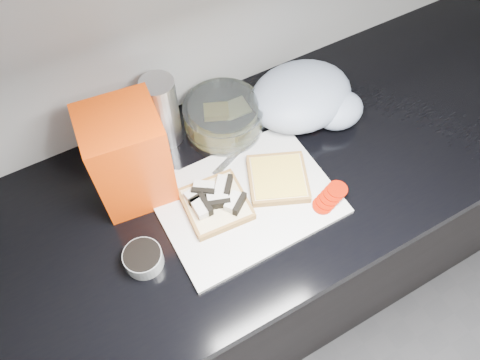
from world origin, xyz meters
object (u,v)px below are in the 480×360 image
object	(u,v)px
glass_bowl	(223,118)
steel_canister	(162,112)
bread_bag	(129,157)
cutting_board	(246,200)

from	to	relation	value
glass_bowl	steel_canister	world-z (taller)	steel_canister
glass_bowl	steel_canister	distance (m)	0.16
bread_bag	steel_canister	xyz separation A→B (m)	(0.12, 0.11, -0.03)
steel_canister	bread_bag	bearing A→B (deg)	-138.72
bread_bag	cutting_board	bearing A→B (deg)	-30.31
glass_bowl	steel_canister	bearing A→B (deg)	162.14
bread_bag	steel_canister	bearing A→B (deg)	48.09
bread_bag	glass_bowl	bearing A→B (deg)	20.29
cutting_board	bread_bag	bearing A→B (deg)	142.88
cutting_board	glass_bowl	size ratio (longest dim) A/B	1.98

